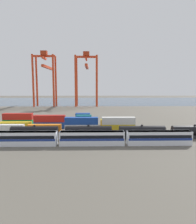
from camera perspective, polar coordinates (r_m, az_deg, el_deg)
ground_plane at (r=118.73m, az=-3.69°, el=-0.86°), size 420.00×420.00×0.00m
harbour_water at (r=222.36m, az=-2.55°, el=2.99°), size 400.00×110.00×0.01m
passenger_train at (r=60.33m, az=-1.62°, el=-6.88°), size 56.33×3.14×3.90m
freight_tank_row at (r=67.60m, az=4.68°, el=-5.39°), size 65.43×2.95×4.41m
shipping_container_1 at (r=83.94m, az=-23.29°, el=-4.01°), size 12.10×2.44×2.60m
shipping_container_2 at (r=79.85m, az=-14.22°, el=-4.19°), size 12.10×2.44×2.60m
shipping_container_3 at (r=77.94m, az=-4.45°, el=-4.26°), size 12.10×2.44×2.60m
shipping_container_4 at (r=77.46m, az=-4.47°, el=-2.38°), size 12.10×2.44×2.60m
shipping_container_5 at (r=78.35m, az=5.51°, el=-4.21°), size 12.10×2.44×2.60m
shipping_container_6 at (r=77.87m, az=5.53°, el=-2.34°), size 12.10×2.44×2.60m
shipping_container_7 at (r=88.76m, az=-21.33°, el=-3.32°), size 12.10×2.44×2.60m
shipping_container_8 at (r=85.10m, az=-12.85°, el=-3.44°), size 12.10×2.44×2.60m
shipping_container_9 at (r=84.66m, az=-12.90°, el=-1.71°), size 12.10×2.44×2.60m
shipping_container_10 at (r=83.45m, az=-3.82°, el=-3.48°), size 6.04×2.44×2.60m
shipping_container_11 at (r=83.00m, az=-3.84°, el=-1.72°), size 6.04×2.44×2.60m
shipping_container_12 at (r=83.91m, az=5.34°, el=-3.43°), size 12.10×2.44×2.60m
shipping_container_14 at (r=94.32m, az=-20.71°, el=-2.68°), size 12.10×2.44×2.60m
shipping_container_15 at (r=93.92m, az=-20.78°, el=-1.12°), size 12.10×2.44×2.60m
shipping_container_16 at (r=90.72m, az=-12.64°, el=-2.76°), size 6.04×2.44×2.60m
shipping_container_17 at (r=89.04m, az=-4.09°, el=-2.79°), size 6.04×2.44×2.60m
shipping_container_18 at (r=88.62m, az=-4.11°, el=-1.14°), size 6.04×2.44×2.60m
shipping_container_19 at (r=89.38m, az=4.59°, el=-2.76°), size 12.10×2.44×2.60m
gantry_crane_west at (r=177.79m, az=-13.92°, el=10.25°), size 17.10×42.00×43.02m
gantry_crane_central at (r=172.72m, az=-3.11°, el=10.48°), size 17.91×36.41×42.55m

